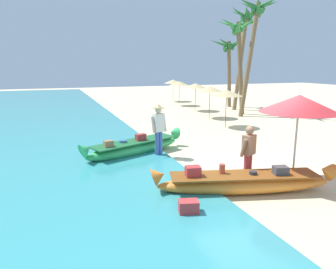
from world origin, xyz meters
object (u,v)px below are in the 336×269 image
boat_green_midground (135,147)px  palm_tree_leaning_seaward (256,21)px  person_vendor_hatted (159,127)px  palm_tree_tall_inland (229,52)px  palm_tree_mid_cluster (245,28)px  cooler_box (189,209)px  patio_umbrella_large (299,104)px  person_tourist_customer (248,152)px  boat_orange_foreground (244,182)px  palm_tree_far_behind (239,36)px

boat_green_midground → palm_tree_leaning_seaward: (9.10, 6.09, 5.37)m
person_vendor_hatted → palm_tree_tall_inland: 14.74m
palm_tree_leaning_seaward → palm_tree_mid_cluster: size_ratio=1.00×
boat_green_midground → cooler_box: boat_green_midground is taller
patio_umbrella_large → person_vendor_hatted: bearing=125.7°
palm_tree_mid_cluster → cooler_box: bearing=-127.2°
palm_tree_tall_inland → person_tourist_customer: bearing=-119.2°
boat_orange_foreground → person_vendor_hatted: 3.85m
person_vendor_hatted → palm_tree_leaning_seaward: bearing=38.3°
palm_tree_mid_cluster → palm_tree_far_behind: palm_tree_mid_cluster is taller
boat_orange_foreground → cooler_box: bearing=-159.6°
palm_tree_far_behind → cooler_box: palm_tree_far_behind is taller
person_tourist_customer → palm_tree_leaning_seaward: size_ratio=0.22×
person_vendor_hatted → person_tourist_customer: person_vendor_hatted is taller
palm_tree_tall_inland → palm_tree_mid_cluster: size_ratio=0.73×
palm_tree_leaning_seaward → palm_tree_mid_cluster: bearing=67.1°
boat_orange_foreground → palm_tree_mid_cluster: palm_tree_mid_cluster is taller
boat_green_midground → palm_tree_tall_inland: palm_tree_tall_inland is taller
person_vendor_hatted → palm_tree_tall_inland: (9.31, 11.00, 3.06)m
person_vendor_hatted → palm_tree_far_behind: bearing=43.6°
palm_tree_tall_inland → palm_tree_leaning_seaward: (-0.92, -4.37, 1.53)m
person_vendor_hatted → palm_tree_mid_cluster: bearing=44.5°
palm_tree_tall_inland → person_vendor_hatted: bearing=-130.2°
person_vendor_hatted → patio_umbrella_large: bearing=-54.3°
person_tourist_customer → person_vendor_hatted: bearing=114.2°
boat_orange_foreground → palm_tree_leaning_seaward: (7.44, 10.28, 5.38)m
boat_green_midground → person_tourist_customer: size_ratio=2.59×
person_tourist_customer → palm_tree_leaning_seaward: palm_tree_leaning_seaward is taller
boat_orange_foreground → cooler_box: size_ratio=11.25×
boat_green_midground → palm_tree_tall_inland: (10.02, 10.46, 3.84)m
palm_tree_tall_inland → palm_tree_far_behind: (-1.45, -3.52, 0.74)m
person_vendor_hatted → palm_tree_mid_cluster: 14.15m
patio_umbrella_large → palm_tree_mid_cluster: bearing=61.5°
palm_tree_far_behind → person_tourist_customer: bearing=-121.3°
palm_tree_leaning_seaward → patio_umbrella_large: bearing=-119.8°
palm_tree_tall_inland → palm_tree_mid_cluster: palm_tree_mid_cluster is taller
palm_tree_far_behind → patio_umbrella_large: bearing=-115.7°
patio_umbrella_large → palm_tree_mid_cluster: 15.12m
patio_umbrella_large → palm_tree_far_behind: (5.31, 11.03, 2.74)m
boat_green_midground → person_tourist_customer: person_tourist_customer is taller
palm_tree_mid_cluster → cooler_box: size_ratio=17.43×
person_vendor_hatted → palm_tree_far_behind: size_ratio=0.30×
person_tourist_customer → patio_umbrella_large: 1.74m
palm_tree_mid_cluster → person_tourist_customer: bearing=-123.1°
boat_green_midground → cooler_box: size_ratio=9.94×
boat_green_midground → palm_tree_leaning_seaward: size_ratio=0.57×
person_tourist_customer → palm_tree_far_behind: bearing=58.7°
palm_tree_leaning_seaward → palm_tree_tall_inland: bearing=78.1°
patio_umbrella_large → palm_tree_tall_inland: palm_tree_tall_inland is taller
palm_tree_far_behind → cooler_box: 15.38m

